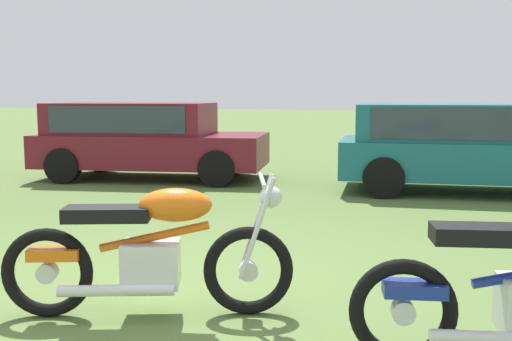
# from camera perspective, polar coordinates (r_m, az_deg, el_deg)

# --- Properties ---
(ground_plane) EXTENTS (120.00, 120.00, 0.00)m
(ground_plane) POSITION_cam_1_polar(r_m,az_deg,el_deg) (4.76, -10.12, -12.29)
(ground_plane) COLOR #567038
(motorcycle_orange) EXTENTS (2.00, 0.94, 1.02)m
(motorcycle_orange) POSITION_cam_1_polar(r_m,az_deg,el_deg) (4.35, -9.94, -7.56)
(motorcycle_orange) COLOR black
(motorcycle_orange) RESTS_ON ground
(car_burgundy) EXTENTS (4.42, 2.37, 1.43)m
(car_burgundy) POSITION_cam_1_polar(r_m,az_deg,el_deg) (11.51, -10.75, 3.38)
(car_burgundy) COLOR maroon
(car_burgundy) RESTS_ON ground
(car_teal) EXTENTS (4.46, 2.14, 1.43)m
(car_teal) POSITION_cam_1_polar(r_m,az_deg,el_deg) (10.24, 19.35, 2.64)
(car_teal) COLOR #19606B
(car_teal) RESTS_ON ground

